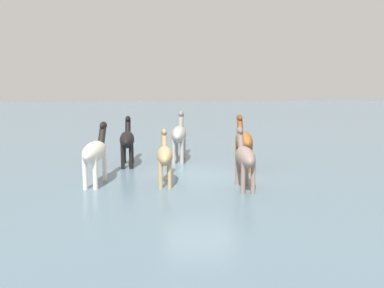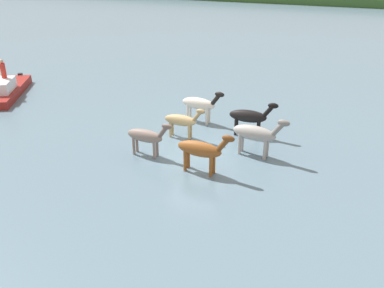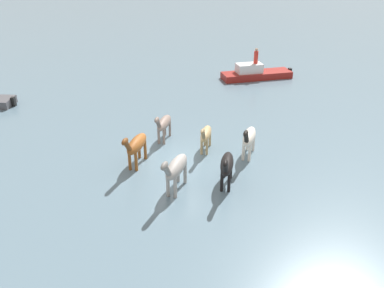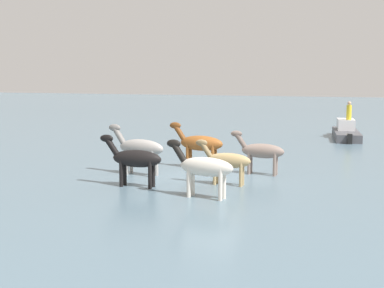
{
  "view_description": "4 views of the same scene",
  "coord_description": "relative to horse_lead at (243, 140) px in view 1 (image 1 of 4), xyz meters",
  "views": [
    {
      "loc": [
        -13.17,
        1.81,
        3.05
      ],
      "look_at": [
        0.95,
        0.19,
        0.98
      ],
      "focal_mm": 35.71,
      "sensor_mm": 36.0,
      "label": 1
    },
    {
      "loc": [
        5.77,
        -17.13,
        9.22
      ],
      "look_at": [
        0.01,
        -0.48,
        0.63
      ],
      "focal_mm": 39.83,
      "sensor_mm": 36.0,
      "label": 2
    },
    {
      "loc": [
        17.36,
        3.62,
        9.87
      ],
      "look_at": [
        0.26,
        0.82,
        1.05
      ],
      "focal_mm": 37.8,
      "sensor_mm": 36.0,
      "label": 3
    },
    {
      "loc": [
        -5.78,
        19.76,
        4.15
      ],
      "look_at": [
        0.93,
        -0.84,
        1.19
      ],
      "focal_mm": 48.04,
      "sensor_mm": 36.0,
      "label": 4
    }
  ],
  "objects": [
    {
      "name": "horse_pinto_flank",
      "position": [
        1.13,
        4.43,
        -0.05
      ],
      "size": [
        2.44,
        0.58,
        1.91
      ],
      "rotation": [
        0.0,
        0.0,
        6.29
      ],
      "color": "black",
      "rests_on": "ground_plane"
    },
    {
      "name": "horse_gray_outer",
      "position": [
        -2.87,
        0.68,
        -0.11
      ],
      "size": [
        2.32,
        0.68,
        1.8
      ],
      "rotation": [
        0.0,
        0.0,
        6.2
      ],
      "color": "gray",
      "rests_on": "ground_plane"
    },
    {
      "name": "ground_plane",
      "position": [
        -0.88,
        1.78,
        -1.1
      ],
      "size": [
        156.19,
        156.19,
        0.0
      ],
      "primitive_type": "plane",
      "color": "slate"
    },
    {
      "name": "horse_lead",
      "position": [
        0.0,
        0.0,
        0.0
      ],
      "size": [
        2.59,
        0.79,
        2.0
      ],
      "rotation": [
        0.0,
        0.0,
        6.18
      ],
      "color": "brown",
      "rests_on": "ground_plane"
    },
    {
      "name": "horse_mid_herd",
      "position": [
        -1.79,
        5.29,
        -0.04
      ],
      "size": [
        2.49,
        0.82,
        1.92
      ],
      "rotation": [
        0.0,
        0.0,
        6.15
      ],
      "color": "silver",
      "rests_on": "ground_plane"
    },
    {
      "name": "horse_chestnut_trailing",
      "position": [
        1.88,
        2.31,
        0.03
      ],
      "size": [
        2.67,
        0.94,
        2.06
      ],
      "rotation": [
        0.0,
        0.0,
        6.12
      ],
      "color": "#9E9993",
      "rests_on": "ground_plane"
    },
    {
      "name": "horse_dark_mare",
      "position": [
        -2.03,
        3.09,
        -0.17
      ],
      "size": [
        2.17,
        0.55,
        1.69
      ],
      "rotation": [
        0.0,
        0.0,
        6.25
      ],
      "color": "tan",
      "rests_on": "ground_plane"
    }
  ]
}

